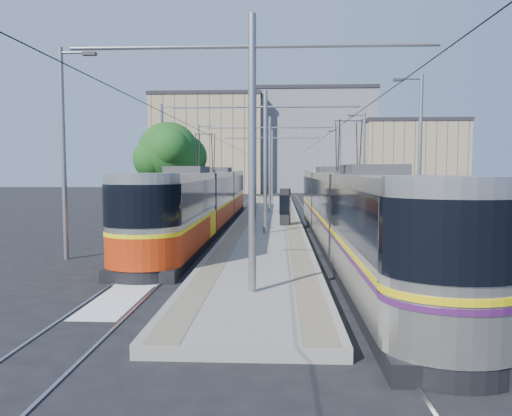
{
  "coord_description": "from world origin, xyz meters",
  "views": [
    {
      "loc": [
        0.68,
        -16.64,
        3.45
      ],
      "look_at": [
        -0.43,
        7.24,
        1.6
      ],
      "focal_mm": 35.0,
      "sensor_mm": 36.0,
      "label": 1
    }
  ],
  "objects": [
    {
      "name": "tram_left",
      "position": [
        -3.6,
        12.33,
        1.71
      ],
      "size": [
        2.43,
        29.1,
        5.5
      ],
      "color": "black",
      "rests_on": "ground"
    },
    {
      "name": "ground",
      "position": [
        0.0,
        0.0,
        0.0
      ],
      "size": [
        160.0,
        160.0,
        0.0
      ],
      "primitive_type": "plane",
      "color": "black",
      "rests_on": "ground"
    },
    {
      "name": "building_centre",
      "position": [
        6.0,
        64.0,
        7.88
      ],
      "size": [
        18.36,
        14.28,
        15.74
      ],
      "color": "gray",
      "rests_on": "ground"
    },
    {
      "name": "shelter",
      "position": [
        1.03,
        11.72,
        1.38
      ],
      "size": [
        0.67,
        0.99,
        2.07
      ],
      "rotation": [
        0.0,
        0.0,
        -0.11
      ],
      "color": "black",
      "rests_on": "platform"
    },
    {
      "name": "platform",
      "position": [
        0.0,
        17.0,
        0.15
      ],
      "size": [
        4.0,
        50.0,
        0.3
      ],
      "primitive_type": "cube",
      "color": "gray",
      "rests_on": "ground"
    },
    {
      "name": "track_arrow",
      "position": [
        -3.6,
        -3.0,
        0.01
      ],
      "size": [
        1.2,
        5.0,
        0.01
      ],
      "primitive_type": "cube",
      "color": "silver",
      "rests_on": "ground"
    },
    {
      "name": "rails",
      "position": [
        0.0,
        17.0,
        0.02
      ],
      "size": [
        8.71,
        70.0,
        0.03
      ],
      "color": "gray",
      "rests_on": "ground"
    },
    {
      "name": "tactile_strip_right",
      "position": [
        1.45,
        17.0,
        0.3
      ],
      "size": [
        0.7,
        50.0,
        0.01
      ],
      "primitive_type": "cube",
      "color": "gray",
      "rests_on": "platform"
    },
    {
      "name": "street_lamps",
      "position": [
        -0.0,
        21.0,
        4.18
      ],
      "size": [
        15.18,
        38.22,
        8.0
      ],
      "color": "gray",
      "rests_on": "ground"
    },
    {
      "name": "building_left",
      "position": [
        -10.0,
        60.0,
        7.29
      ],
      "size": [
        16.32,
        12.24,
        14.56
      ],
      "color": "tan",
      "rests_on": "ground"
    },
    {
      "name": "tree",
      "position": [
        -6.49,
        16.92,
        4.49
      ],
      "size": [
        4.57,
        4.22,
        6.63
      ],
      "color": "#382314",
      "rests_on": "ground"
    },
    {
      "name": "tactile_strip_left",
      "position": [
        -1.45,
        17.0,
        0.3
      ],
      "size": [
        0.7,
        50.0,
        0.01
      ],
      "primitive_type": "cube",
      "color": "gray",
      "rests_on": "platform"
    },
    {
      "name": "tram_right",
      "position": [
        3.6,
        4.8,
        1.86
      ],
      "size": [
        2.43,
        27.94,
        5.5
      ],
      "color": "black",
      "rests_on": "ground"
    },
    {
      "name": "catenary",
      "position": [
        0.0,
        14.15,
        4.52
      ],
      "size": [
        9.2,
        70.0,
        7.0
      ],
      "color": "gray",
      "rests_on": "platform"
    },
    {
      "name": "building_right",
      "position": [
        20.0,
        58.0,
        5.3
      ],
      "size": [
        14.28,
        10.2,
        10.59
      ],
      "color": "tan",
      "rests_on": "ground"
    }
  ]
}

